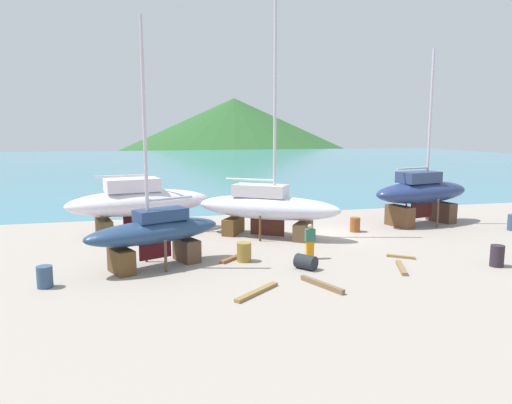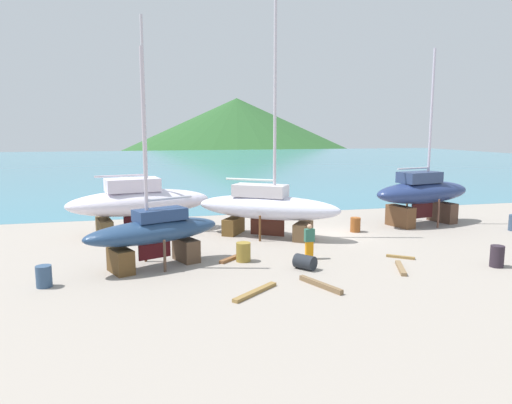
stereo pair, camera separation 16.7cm
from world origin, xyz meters
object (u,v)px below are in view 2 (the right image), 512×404
sailboat_far_slipway (155,232)px  barrel_ochre (243,252)px  sailboat_large_starboard (423,193)px  barrel_by_slipway (44,276)px  barrel_rust_mid (355,225)px  sailboat_mid_port (267,206)px  sailboat_small_center (140,202)px  worker (309,241)px  barrel_tipped_center (305,262)px  barrel_tipped_left (497,256)px

sailboat_far_slipway → barrel_ochre: 3.97m
sailboat_large_starboard → barrel_by_slipway: bearing=-172.8°
sailboat_large_starboard → barrel_rust_mid: 5.31m
sailboat_mid_port → sailboat_small_center: 7.28m
barrel_ochre → barrel_rust_mid: bearing=30.9°
barrel_rust_mid → barrel_by_slipway: size_ratio=1.02×
worker → sailboat_large_starboard: bearing=-57.9°
worker → sailboat_mid_port: bearing=8.2°
sailboat_mid_port → worker: size_ratio=8.90×
sailboat_small_center → barrel_by_slipway: sailboat_small_center is taller
barrel_by_slipway → barrel_tipped_center: size_ratio=0.93×
sailboat_small_center → barrel_ochre: (4.43, -7.36, -1.33)m
barrel_ochre → barrel_tipped_left: bearing=-18.3°
sailboat_large_starboard → barrel_rust_mid: sailboat_large_starboard is taller
sailboat_far_slipway → barrel_ochre: size_ratio=10.71×
barrel_tipped_center → barrel_ochre: bearing=141.7°
sailboat_small_center → sailboat_far_slipway: size_ratio=1.32×
barrel_tipped_left → barrel_tipped_center: (-8.07, 1.63, -0.16)m
barrel_by_slipway → barrel_ochre: bearing=11.9°
barrel_tipped_center → sailboat_large_starboard: bearing=35.9°
worker → barrel_by_slipway: worker is taller
barrel_tipped_left → sailboat_large_starboard: bearing=76.5°
sailboat_far_slipway → barrel_tipped_center: (6.09, -1.89, -1.18)m
barrel_by_slipway → barrel_tipped_center: 10.21m
barrel_rust_mid → barrel_tipped_center: (-5.29, -6.30, -0.11)m
barrel_rust_mid → barrel_tipped_left: bearing=-70.7°
sailboat_mid_port → sailboat_far_slipway: (-6.12, -4.47, -0.19)m
barrel_tipped_center → sailboat_mid_port: bearing=89.7°
worker → barrel_rust_mid: size_ratio=1.93×
sailboat_large_starboard → barrel_by_slipway: size_ratio=13.00×
worker → barrel_rust_mid: (4.56, 4.82, -0.41)m
sailboat_small_center → worker: 10.70m
sailboat_large_starboard → barrel_rust_mid: bearing=-179.8°
sailboat_far_slipway → barrel_tipped_center: 6.48m
sailboat_large_starboard → barrel_by_slipway: sailboat_large_starboard is taller
sailboat_small_center → sailboat_far_slipway: 7.28m
sailboat_mid_port → barrel_rust_mid: (5.25, -0.05, -1.27)m
sailboat_mid_port → barrel_tipped_left: size_ratio=15.43×
barrel_ochre → worker: bearing=-5.8°
worker → barrel_tipped_center: worker is taller
sailboat_small_center → barrel_tipped_left: (14.75, -10.77, -1.29)m
sailboat_far_slipway → barrel_by_slipway: 4.61m
sailboat_mid_port → worker: 5.00m
sailboat_mid_port → barrel_tipped_left: 11.39m
barrel_tipped_left → worker: bearing=157.0°
sailboat_mid_port → sailboat_large_starboard: sailboat_mid_port is taller
sailboat_mid_port → sailboat_far_slipway: sailboat_mid_port is taller
barrel_tipped_center → sailboat_far_slipway: bearing=162.8°
sailboat_small_center → barrel_by_slipway: (-3.52, -9.03, -1.35)m
sailboat_far_slipway → barrel_rust_mid: size_ratio=10.91×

